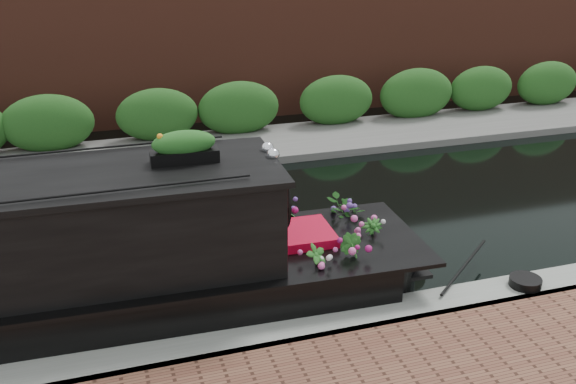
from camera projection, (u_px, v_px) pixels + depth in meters
name	position (u px, v px, depth m)	size (l,w,h in m)	color
ground	(193.00, 238.00, 10.70)	(80.00, 80.00, 0.00)	black
near_bank_coping	(238.00, 354.00, 7.79)	(40.00, 0.60, 0.50)	gray
far_bank_path	(161.00, 158.00, 14.40)	(40.00, 2.40, 0.34)	#63625F
far_hedge	(157.00, 146.00, 15.19)	(40.00, 1.10, 2.80)	#22531B
far_brick_wall	(147.00, 122.00, 17.04)	(40.00, 1.00, 8.00)	brown
rope_fender	(412.00, 259.00, 9.71)	(0.30, 0.30, 0.37)	brown
coiled_mooring_rope	(525.00, 282.00, 8.77)	(0.44, 0.44, 0.12)	black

